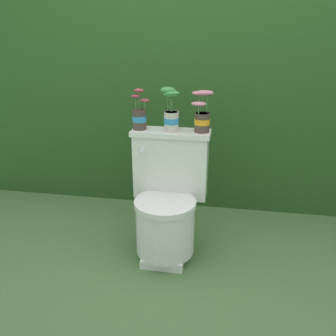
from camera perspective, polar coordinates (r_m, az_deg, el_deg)
name	(u,v)px	position (r m, az deg, el deg)	size (l,w,h in m)	color
ground_plane	(169,259)	(2.45, 0.10, -13.73)	(12.00, 12.00, 0.00)	#4C703D
hedge_backdrop	(195,87)	(3.34, 4.07, 12.28)	(3.92, 1.05, 1.77)	#284C1E
toilet	(167,203)	(2.36, -0.10, -5.37)	(0.49, 0.48, 0.79)	silver
potted_plant_left	(139,116)	(2.34, -4.38, 7.88)	(0.11, 0.09, 0.25)	#47382D
potted_plant_midleft	(171,112)	(2.28, 0.44, 8.60)	(0.12, 0.10, 0.27)	beige
potted_plant_middle	(202,114)	(2.27, 5.22, 8.23)	(0.13, 0.12, 0.25)	#47382D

